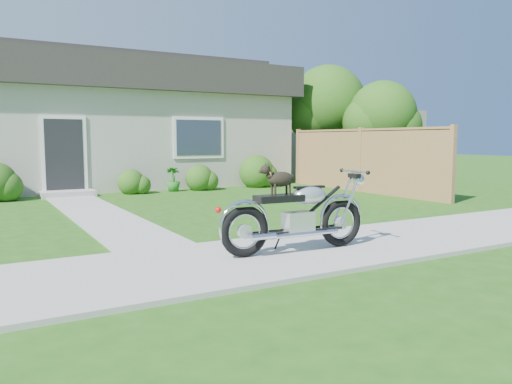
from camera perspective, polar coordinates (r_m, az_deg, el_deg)
ground at (r=6.86m, az=3.99°, el=-7.03°), size 80.00×80.00×0.00m
sidewalk at (r=6.85m, az=3.99°, el=-6.86°), size 24.00×2.20×0.04m
walkway at (r=10.89m, az=-17.68°, el=-2.34°), size 1.20×8.00×0.03m
house at (r=17.95m, az=-17.89°, el=7.70°), size 12.60×7.03×4.50m
fence at (r=15.11m, az=11.87°, el=3.61°), size 0.12×6.62×1.90m
tree_near at (r=18.01m, az=14.68°, el=8.19°), size 2.42×2.33×3.57m
tree_far at (r=19.17m, az=8.63°, el=9.61°), size 2.84×2.81×4.31m
shrub_row at (r=14.86m, az=-11.12°, el=1.63°), size 8.68×1.13×1.13m
potted_plant_right at (r=15.07m, az=-9.44°, el=1.46°), size 0.55×0.55×0.73m
motorcycle_with_dog at (r=6.73m, az=4.78°, el=-2.46°), size 2.22×0.60×1.18m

